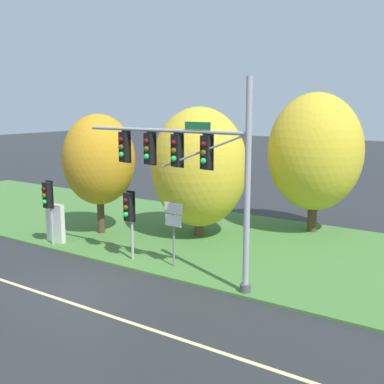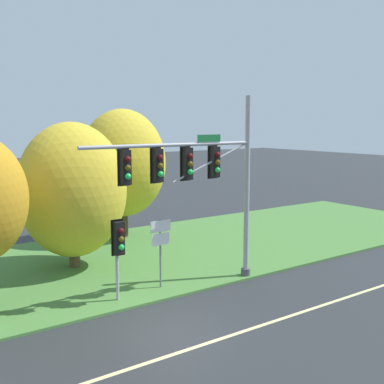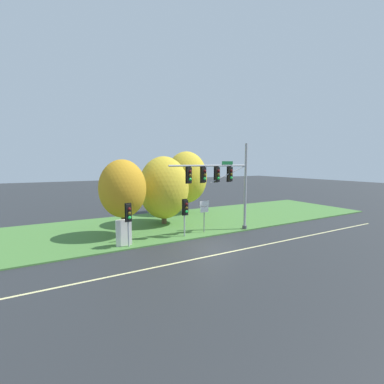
{
  "view_description": "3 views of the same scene",
  "coord_description": "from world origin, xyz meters",
  "px_view_note": "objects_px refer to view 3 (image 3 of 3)",
  "views": [
    {
      "loc": [
        13.07,
        -11.89,
        6.85
      ],
      "look_at": [
        2.29,
        4.14,
        3.26
      ],
      "focal_mm": 45.0,
      "sensor_mm": 36.0,
      "label": 1
    },
    {
      "loc": [
        -7.95,
        -12.18,
        6.65
      ],
      "look_at": [
        3.46,
        4.0,
        3.76
      ],
      "focal_mm": 45.0,
      "sensor_mm": 36.0,
      "label": 2
    },
    {
      "loc": [
        -9.63,
        -14.71,
        5.98
      ],
      "look_at": [
        0.49,
        3.65,
        3.64
      ],
      "focal_mm": 24.0,
      "sensor_mm": 36.0,
      "label": 3
    }
  ],
  "objects_px": {
    "traffic_signal_mast": "(223,179)",
    "pedestrian_signal_near_kerb": "(185,210)",
    "route_sign_post": "(204,211)",
    "tree_left_of_mast": "(164,188)",
    "tree_nearest_road": "(123,189)",
    "tree_behind_signpost": "(186,177)",
    "info_kiosk": "(124,233)",
    "pedestrian_signal_further_along": "(129,216)"
  },
  "relations": [
    {
      "from": "traffic_signal_mast",
      "to": "pedestrian_signal_near_kerb",
      "type": "distance_m",
      "value": 4.13
    },
    {
      "from": "route_sign_post",
      "to": "tree_left_of_mast",
      "type": "relative_size",
      "value": 0.42
    },
    {
      "from": "tree_nearest_road",
      "to": "tree_left_of_mast",
      "type": "xyz_separation_m",
      "value": [
        4.57,
        2.46,
        -0.33
      ]
    },
    {
      "from": "tree_behind_signpost",
      "to": "traffic_signal_mast",
      "type": "bearing_deg",
      "value": -98.83
    },
    {
      "from": "info_kiosk",
      "to": "pedestrian_signal_near_kerb",
      "type": "bearing_deg",
      "value": -1.42
    },
    {
      "from": "pedestrian_signal_near_kerb",
      "to": "tree_behind_signpost",
      "type": "relative_size",
      "value": 0.42
    },
    {
      "from": "pedestrian_signal_further_along",
      "to": "route_sign_post",
      "type": "xyz_separation_m",
      "value": [
        6.72,
        0.87,
        -0.4
      ]
    },
    {
      "from": "pedestrian_signal_further_along",
      "to": "route_sign_post",
      "type": "distance_m",
      "value": 6.78
    },
    {
      "from": "pedestrian_signal_near_kerb",
      "to": "tree_nearest_road",
      "type": "distance_m",
      "value": 5.29
    },
    {
      "from": "tree_nearest_road",
      "to": "tree_behind_signpost",
      "type": "distance_m",
      "value": 11.19
    },
    {
      "from": "tree_left_of_mast",
      "to": "tree_behind_signpost",
      "type": "relative_size",
      "value": 0.9
    },
    {
      "from": "tree_behind_signpost",
      "to": "tree_left_of_mast",
      "type": "bearing_deg",
      "value": -138.8
    },
    {
      "from": "traffic_signal_mast",
      "to": "tree_nearest_road",
      "type": "height_order",
      "value": "traffic_signal_mast"
    },
    {
      "from": "pedestrian_signal_further_along",
      "to": "info_kiosk",
      "type": "xyz_separation_m",
      "value": [
        -0.24,
        0.56,
        -1.33
      ]
    },
    {
      "from": "pedestrian_signal_further_along",
      "to": "tree_nearest_road",
      "type": "bearing_deg",
      "value": 82.8
    },
    {
      "from": "info_kiosk",
      "to": "traffic_signal_mast",
      "type": "bearing_deg",
      "value": -3.47
    },
    {
      "from": "tree_nearest_road",
      "to": "pedestrian_signal_near_kerb",
      "type": "bearing_deg",
      "value": -31.39
    },
    {
      "from": "tree_behind_signpost",
      "to": "info_kiosk",
      "type": "bearing_deg",
      "value": -137.47
    },
    {
      "from": "pedestrian_signal_near_kerb",
      "to": "pedestrian_signal_further_along",
      "type": "bearing_deg",
      "value": -174.61
    },
    {
      "from": "info_kiosk",
      "to": "tree_left_of_mast",
      "type": "bearing_deg",
      "value": 43.65
    },
    {
      "from": "tree_nearest_road",
      "to": "info_kiosk",
      "type": "height_order",
      "value": "tree_nearest_road"
    },
    {
      "from": "route_sign_post",
      "to": "tree_left_of_mast",
      "type": "height_order",
      "value": "tree_left_of_mast"
    },
    {
      "from": "info_kiosk",
      "to": "tree_nearest_road",
      "type": "bearing_deg",
      "value": 75.93
    },
    {
      "from": "pedestrian_signal_further_along",
      "to": "tree_left_of_mast",
      "type": "relative_size",
      "value": 0.48
    },
    {
      "from": "route_sign_post",
      "to": "info_kiosk",
      "type": "relative_size",
      "value": 1.46
    },
    {
      "from": "pedestrian_signal_near_kerb",
      "to": "tree_behind_signpost",
      "type": "distance_m",
      "value": 10.48
    },
    {
      "from": "route_sign_post",
      "to": "tree_behind_signpost",
      "type": "distance_m",
      "value": 9.39
    },
    {
      "from": "traffic_signal_mast",
      "to": "pedestrian_signal_near_kerb",
      "type": "height_order",
      "value": "traffic_signal_mast"
    },
    {
      "from": "traffic_signal_mast",
      "to": "tree_behind_signpost",
      "type": "bearing_deg",
      "value": 81.17
    },
    {
      "from": "tree_nearest_road",
      "to": "tree_behind_signpost",
      "type": "xyz_separation_m",
      "value": [
        9.13,
        6.45,
        0.37
      ]
    },
    {
      "from": "tree_left_of_mast",
      "to": "tree_behind_signpost",
      "type": "xyz_separation_m",
      "value": [
        4.56,
        3.99,
        0.7
      ]
    },
    {
      "from": "traffic_signal_mast",
      "to": "tree_left_of_mast",
      "type": "xyz_separation_m",
      "value": [
        -3.09,
        5.46,
        -1.02
      ]
    },
    {
      "from": "tree_left_of_mast",
      "to": "route_sign_post",
      "type": "bearing_deg",
      "value": -69.29
    },
    {
      "from": "route_sign_post",
      "to": "info_kiosk",
      "type": "xyz_separation_m",
      "value": [
        -6.95,
        -0.3,
        -0.93
      ]
    },
    {
      "from": "route_sign_post",
      "to": "tree_left_of_mast",
      "type": "distance_m",
      "value": 5.24
    },
    {
      "from": "tree_left_of_mast",
      "to": "tree_behind_signpost",
      "type": "height_order",
      "value": "tree_behind_signpost"
    },
    {
      "from": "pedestrian_signal_further_along",
      "to": "route_sign_post",
      "type": "relative_size",
      "value": 1.13
    },
    {
      "from": "tree_behind_signpost",
      "to": "info_kiosk",
      "type": "relative_size",
      "value": 3.84
    },
    {
      "from": "tree_nearest_road",
      "to": "tree_left_of_mast",
      "type": "bearing_deg",
      "value": 28.28
    },
    {
      "from": "pedestrian_signal_near_kerb",
      "to": "tree_left_of_mast",
      "type": "relative_size",
      "value": 0.47
    },
    {
      "from": "pedestrian_signal_near_kerb",
      "to": "route_sign_post",
      "type": "bearing_deg",
      "value": 11.82
    },
    {
      "from": "traffic_signal_mast",
      "to": "route_sign_post",
      "type": "xyz_separation_m",
      "value": [
        -1.34,
        0.81,
        -2.68
      ]
    }
  ]
}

